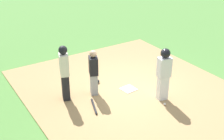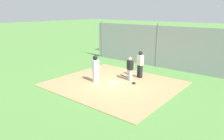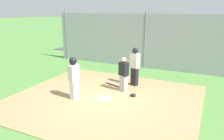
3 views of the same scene
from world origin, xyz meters
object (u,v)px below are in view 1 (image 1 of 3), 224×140
(baseball, at_px, (165,104))
(home_plate, at_px, (129,89))
(baseball_bat, at_px, (94,106))
(catcher_mask, at_px, (96,81))
(umpire, at_px, (65,72))
(catcher, at_px, (94,72))
(runner, at_px, (164,71))

(baseball, bearing_deg, home_plate, -165.32)
(baseball_bat, distance_m, catcher_mask, 1.54)
(home_plate, height_order, baseball, baseball)
(baseball_bat, bearing_deg, catcher_mask, -13.20)
(umpire, relative_size, catcher_mask, 7.37)
(umpire, height_order, baseball_bat, umpire)
(umpire, relative_size, baseball_bat, 2.13)
(baseball_bat, bearing_deg, catcher, -10.57)
(home_plate, height_order, baseball_bat, baseball_bat)
(runner, relative_size, baseball, 22.73)
(catcher, bearing_deg, home_plate, 3.30)
(baseball_bat, xyz_separation_m, catcher_mask, (-1.30, 0.83, 0.03))
(home_plate, height_order, runner, runner)
(home_plate, bearing_deg, runner, 27.07)
(umpire, xyz_separation_m, baseball_bat, (0.89, 0.48, -0.90))
(baseball, bearing_deg, baseball_bat, -119.31)
(runner, bearing_deg, catcher_mask, 42.17)
(catcher, relative_size, baseball_bat, 1.80)
(runner, relative_size, catcher_mask, 7.01)
(runner, bearing_deg, baseball, 164.12)
(home_plate, relative_size, runner, 0.26)
(catcher, distance_m, baseball_bat, 1.10)
(catcher, relative_size, baseball, 20.17)
(catcher, bearing_deg, baseball, -28.16)
(runner, distance_m, baseball_bat, 2.34)
(home_plate, relative_size, umpire, 0.25)
(umpire, xyz_separation_m, catcher_mask, (-0.41, 1.31, -0.87))
(home_plate, distance_m, baseball, 1.42)
(catcher, relative_size, catcher_mask, 6.22)
(catcher_mask, bearing_deg, home_plate, 34.60)
(home_plate, relative_size, catcher, 0.29)
(home_plate, distance_m, catcher, 1.38)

